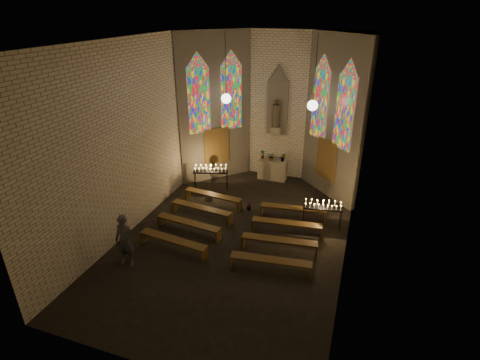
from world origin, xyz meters
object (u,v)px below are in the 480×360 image
altar (273,169)px  aisle_flower_pot (249,206)px  votive_stand_right (323,206)px  visitor (125,240)px  votive_stand_left (211,170)px

altar → aisle_flower_pot: altar is taller
altar → votive_stand_right: size_ratio=0.91×
altar → votive_stand_right: votive_stand_right is taller
votive_stand_right → visitor: size_ratio=0.84×
votive_stand_right → altar: bearing=119.3°
altar → votive_stand_left: (-2.42, -2.14, 0.51)m
aisle_flower_pot → votive_stand_left: votive_stand_left is taller
aisle_flower_pot → votive_stand_right: (3.11, -0.40, 0.77)m
votive_stand_right → visitor: bearing=-151.8°
votive_stand_left → visitor: size_ratio=0.90×
visitor → votive_stand_right: bearing=29.3°
votive_stand_left → altar: bearing=24.7°
aisle_flower_pot → votive_stand_right: 3.22m
aisle_flower_pot → votive_stand_right: votive_stand_right is taller
votive_stand_left → votive_stand_right: bearing=-33.8°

